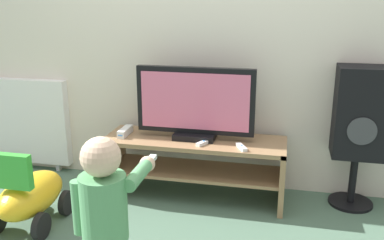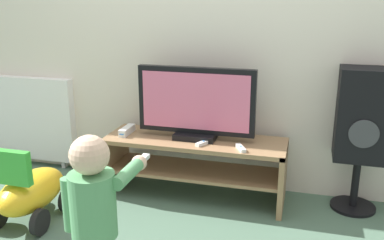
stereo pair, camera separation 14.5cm
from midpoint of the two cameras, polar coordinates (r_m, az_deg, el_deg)
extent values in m
plane|color=#4C6B56|center=(2.99, 0.77, -11.75)|extent=(16.00, 16.00, 0.00)
cube|color=silver|center=(3.12, 3.25, 14.35)|extent=(10.00, 0.06, 2.60)
cube|color=#93704C|center=(3.00, 1.81, -2.82)|extent=(1.27, 0.41, 0.03)
cube|color=#93704C|center=(3.09, 1.77, -6.77)|extent=(1.23, 0.37, 0.02)
cube|color=#93704C|center=(3.27, -8.84, -5.20)|extent=(0.04, 0.41, 0.44)
cube|color=#93704C|center=(3.00, 13.37, -7.46)|extent=(0.04, 0.41, 0.44)
cube|color=black|center=(3.01, 1.91, -2.06)|extent=(0.29, 0.20, 0.04)
cube|color=black|center=(2.94, 1.95, 2.59)|extent=(0.82, 0.05, 0.46)
cube|color=#D8668C|center=(2.91, 1.82, 2.46)|extent=(0.75, 0.01, 0.39)
cube|color=white|center=(3.12, -7.35, -1.40)|extent=(0.05, 0.19, 0.05)
cube|color=#3F8CE5|center=(3.04, -8.04, -1.93)|extent=(0.03, 0.00, 0.01)
cube|color=white|center=(2.82, 7.98, -3.73)|extent=(0.09, 0.13, 0.02)
cylinder|color=#337FD8|center=(2.82, 7.99, -3.48)|extent=(0.01, 0.01, 0.00)
cube|color=white|center=(2.89, 2.98, -3.08)|extent=(0.09, 0.13, 0.02)
cylinder|color=#337FD8|center=(2.89, 2.99, -2.84)|extent=(0.01, 0.01, 0.00)
cylinder|color=#599E66|center=(2.01, -11.01, -11.12)|extent=(0.21, 0.21, 0.31)
sphere|color=beige|center=(1.91, -11.41, -4.61)|extent=(0.18, 0.18, 0.18)
cylinder|color=#599E66|center=(2.07, -14.08, -10.88)|extent=(0.06, 0.06, 0.26)
cylinder|color=#599E66|center=(2.02, -6.43, -7.07)|extent=(0.06, 0.26, 0.06)
sphere|color=beige|center=(2.13, -5.13, -5.74)|extent=(0.08, 0.08, 0.08)
cube|color=white|center=(2.16, -4.76, -5.35)|extent=(0.03, 0.13, 0.02)
cylinder|color=black|center=(3.22, 21.85, -10.64)|extent=(0.30, 0.30, 0.02)
cylinder|color=black|center=(3.15, 22.19, -7.86)|extent=(0.05, 0.05, 0.36)
cube|color=black|center=(3.00, 23.18, 0.65)|extent=(0.33, 0.25, 0.61)
cylinder|color=#38383D|center=(2.90, 23.28, -1.75)|extent=(0.18, 0.01, 0.18)
ellipsoid|color=gold|center=(2.94, -19.26, -8.91)|extent=(0.30, 0.56, 0.24)
cube|color=green|center=(2.74, -21.50, -5.93)|extent=(0.24, 0.05, 0.21)
cylinder|color=black|center=(3.18, -19.77, -9.30)|extent=(0.04, 0.16, 0.16)
cylinder|color=black|center=(3.03, -14.98, -10.22)|extent=(0.04, 0.16, 0.16)
cylinder|color=black|center=(2.80, -18.20, -12.83)|extent=(0.04, 0.16, 0.16)
cube|color=white|center=(3.80, -19.43, 0.17)|extent=(0.75, 0.08, 0.70)
cube|color=silver|center=(4.06, -22.00, -4.70)|extent=(0.03, 0.05, 0.06)
cube|color=silver|center=(3.78, -15.57, -5.67)|extent=(0.03, 0.05, 0.06)
camera|label=1|loc=(0.07, -88.55, 0.43)|focal=40.00mm
camera|label=2|loc=(0.07, 91.45, -0.43)|focal=40.00mm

